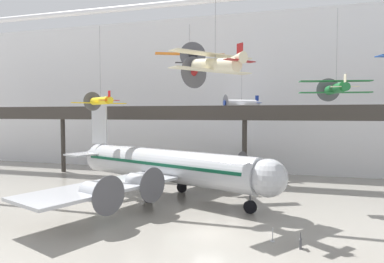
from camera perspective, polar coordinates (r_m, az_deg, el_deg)
ground_plane at (r=29.12m, az=2.67°, el=-16.48°), size 260.00×260.00×0.00m
hangar_back_wall at (r=58.36m, az=10.04°, el=6.22°), size 140.00×3.00×26.06m
mezzanine_walkway at (r=47.95m, az=8.62°, el=2.26°), size 110.00×3.20×10.81m
airliner_silver_main at (r=40.13m, az=-4.84°, el=-5.69°), size 29.23×34.17×10.73m
suspended_plane_green_biplane at (r=38.59m, az=22.86°, el=6.69°), size 7.27×6.00×9.40m
suspended_plane_white_twin at (r=52.06m, az=8.25°, el=4.72°), size 5.87×6.52×10.33m
suspended_plane_orange_highwing at (r=42.84m, az=-0.44°, el=12.05°), size 8.19×7.15×5.72m
suspended_plane_cream_biplane at (r=31.55m, az=3.86°, el=11.08°), size 7.25×7.77×8.35m
suspended_plane_yellow_lowwing at (r=43.66m, az=-14.99°, el=4.94°), size 5.71×6.19×10.33m
stanchion_barrier at (r=27.85m, az=13.28°, el=-16.78°), size 0.36×0.36×1.08m
info_sign_pedestal at (r=26.99m, az=17.63°, el=-17.20°), size 0.16×0.78×1.24m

